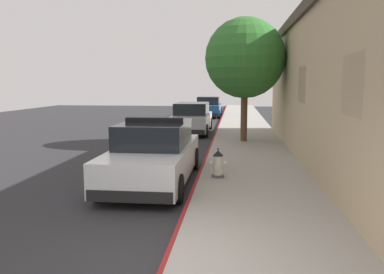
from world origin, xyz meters
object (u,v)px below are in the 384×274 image
Objects in this scene: parked_car_silver_ahead at (192,119)px; street_tree at (245,58)px; parked_car_dark_far at (209,107)px; fire_hydrant at (218,164)px; police_cruiser at (154,154)px.

street_tree reaches higher than parked_car_silver_ahead.
parked_car_dark_far reaches higher than fire_hydrant.
fire_hydrant is (1.64, 0.14, -0.25)m from police_cruiser.
fire_hydrant is (1.83, -10.31, -0.25)m from parked_car_silver_ahead.
parked_car_silver_ahead is 5.39m from street_tree.
parked_car_silver_ahead is at bearing 91.03° from police_cruiser.
street_tree is (2.44, 6.71, 2.84)m from police_cruiser.
fire_hydrant is at bearing -79.93° from parked_car_silver_ahead.
police_cruiser is at bearing -175.03° from fire_hydrant.
parked_car_silver_ahead and parked_car_dark_far have the same top height.
parked_car_silver_ahead is at bearing 125.07° from street_tree.
parked_car_silver_ahead reaches higher than fire_hydrant.
street_tree reaches higher than fire_hydrant.
police_cruiser is 1.00× the size of parked_car_silver_ahead.
parked_car_dark_far is at bearing 94.54° from fire_hydrant.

